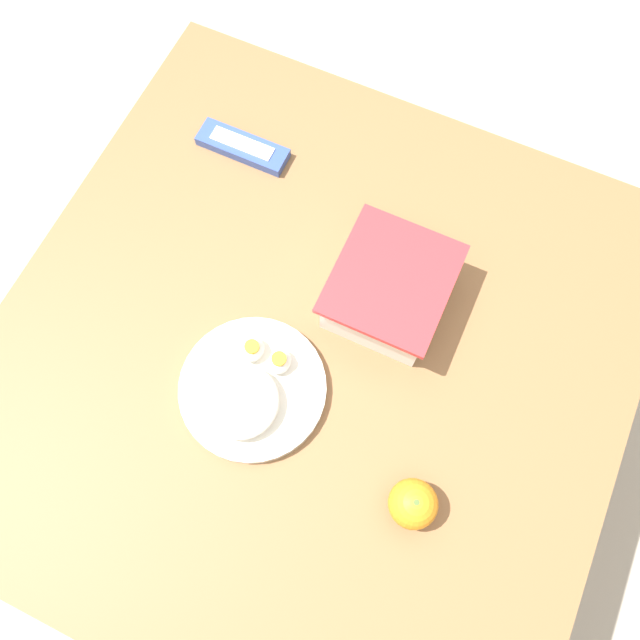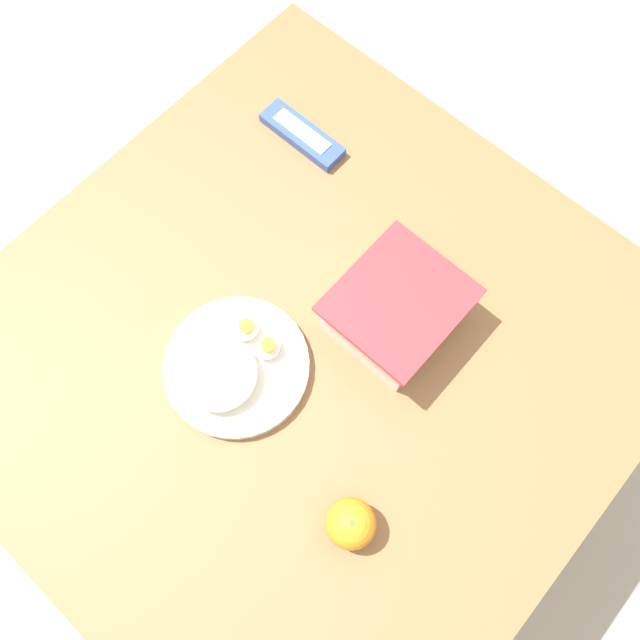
{
  "view_description": "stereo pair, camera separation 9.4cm",
  "coord_description": "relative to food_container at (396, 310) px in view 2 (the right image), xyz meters",
  "views": [
    {
      "loc": [
        0.24,
        0.13,
        1.69
      ],
      "look_at": [
        -0.04,
        -0.0,
        0.81
      ],
      "focal_mm": 35.0,
      "sensor_mm": 36.0,
      "label": 1
    },
    {
      "loc": [
        0.19,
        0.2,
        1.69
      ],
      "look_at": [
        -0.04,
        -0.0,
        0.81
      ],
      "focal_mm": 35.0,
      "sensor_mm": 36.0,
      "label": 2
    }
  ],
  "objects": [
    {
      "name": "rice_plate",
      "position": [
        0.23,
        -0.13,
        -0.02
      ],
      "size": [
        0.22,
        0.22,
        0.05
      ],
      "color": "silver",
      "rests_on": "table"
    },
    {
      "name": "table",
      "position": [
        0.13,
        -0.07,
        -0.15
      ],
      "size": [
        0.98,
        0.96,
        0.78
      ],
      "color": "brown",
      "rests_on": "ground_plane"
    },
    {
      "name": "ground_plane",
      "position": [
        0.13,
        -0.07,
        -0.82
      ],
      "size": [
        10.0,
        10.0,
        0.0
      ],
      "primitive_type": "plane",
      "color": "#B2A899"
    },
    {
      "name": "orange_fruit",
      "position": [
        0.28,
        0.15,
        -0.0
      ],
      "size": [
        0.07,
        0.07,
        0.07
      ],
      "color": "orange",
      "rests_on": "table"
    },
    {
      "name": "food_container",
      "position": [
        0.0,
        0.0,
        0.0
      ],
      "size": [
        0.19,
        0.17,
        0.09
      ],
      "color": "white",
      "rests_on": "table"
    },
    {
      "name": "candy_bar",
      "position": [
        -0.15,
        -0.33,
        -0.03
      ],
      "size": [
        0.05,
        0.16,
        0.02
      ],
      "color": "#334C9E",
      "rests_on": "table"
    }
  ]
}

